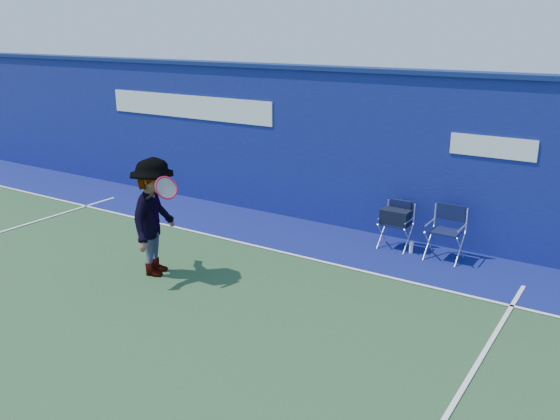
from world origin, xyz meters
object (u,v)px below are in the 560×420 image
Objects in this scene: directors_chair_right at (445,243)px; water_bottle at (411,247)px; tennis_player at (155,217)px; directors_chair_left at (396,229)px.

directors_chair_right is 4.16× the size of water_bottle.
directors_chair_right is at bearing 4.39° from water_bottle.
water_bottle is 0.12× the size of tennis_player.
water_bottle is at bearing 44.37° from tennis_player.
directors_chair_right is 0.48× the size of tennis_player.
directors_chair_right is 4.84m from tennis_player.
tennis_player is at bearing -131.52° from directors_chair_left.
tennis_player reaches higher than directors_chair_right.
water_bottle is (0.34, -0.09, -0.25)m from directors_chair_left.
tennis_player is (-3.10, -3.04, 0.84)m from water_bottle.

